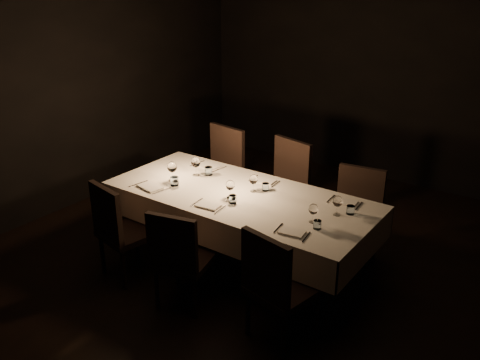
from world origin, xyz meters
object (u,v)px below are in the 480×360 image
Objects in this scene: chair_far_left at (219,170)px; chair_far_right at (356,212)px; chair_far_center at (283,185)px; chair_near_left at (119,227)px; chair_near_right at (276,283)px; chair_near_center at (179,255)px; dining_table at (240,201)px.

chair_far_left is 1.68m from chair_far_right.
chair_far_center is at bearing 12.83° from chair_far_left.
chair_far_right is (1.62, 1.54, -0.00)m from chair_near_left.
chair_far_center reaches higher than chair_near_right.
chair_far_right is (0.87, -0.09, -0.04)m from chair_far_center.
chair_far_left reaches higher than chair_near_right.
chair_far_center is (-0.88, 1.57, 0.04)m from chair_near_right.
chair_far_left is 1.02× the size of chair_far_center.
chair_near_right is at bearing -33.53° from chair_far_left.
chair_near_left is at bearing -79.65° from chair_far_left.
chair_far_left is (-1.69, 1.51, 0.05)m from chair_near_right.
chair_near_center is at bearing -171.83° from chair_near_left.
chair_near_center is (-0.02, -0.84, -0.18)m from dining_table.
chair_far_center is (0.75, 1.63, 0.04)m from chair_near_left.
chair_far_left is at bearing -162.24° from chair_far_center.
dining_table is 1.14m from chair_far_left.
chair_near_right is at bearing -166.99° from chair_near_left.
chair_far_left is at bearing -30.31° from chair_near_right.
chair_far_right is (-0.01, 1.49, -0.00)m from chair_near_right.
dining_table is 1.13m from chair_near_left.
dining_table is 1.14m from chair_near_right.
chair_far_center is (-0.02, 0.83, -0.12)m from dining_table.
chair_near_center is 0.88m from chair_near_right.
chair_far_right is at bearing 7.49° from chair_far_center.
chair_far_right is at bearing 7.52° from chair_far_left.
chair_near_center is at bearing 17.58° from chair_near_right.
chair_near_left is 0.91× the size of chair_far_center.
chair_far_left reaches higher than chair_near_center.
chair_far_left reaches higher than chair_far_center.
chair_far_right is (0.86, 1.58, 0.02)m from chair_near_center.
chair_far_left is (-0.82, 1.60, 0.07)m from chair_near_center.
chair_near_center is 0.88× the size of chair_far_center.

